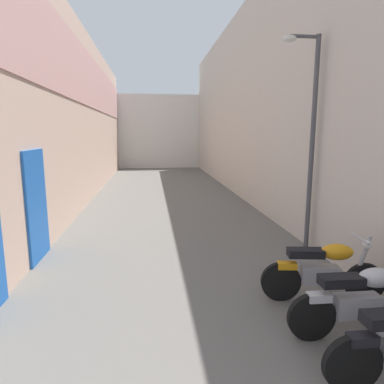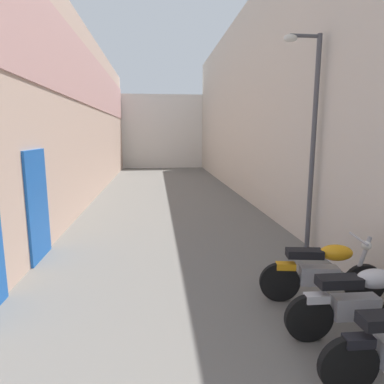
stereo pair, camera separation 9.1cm
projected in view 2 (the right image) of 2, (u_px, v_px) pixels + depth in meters
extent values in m
plane|color=#66635E|center=(174.00, 218.00, 9.99)|extent=(41.44, 41.44, 0.00)
cube|color=beige|center=(77.00, 114.00, 11.08)|extent=(0.40, 25.44, 6.26)
cube|color=blue|center=(37.00, 205.00, 6.64)|extent=(0.06, 1.10, 2.20)
cube|color=#DBA39E|center=(81.00, 71.00, 10.86)|extent=(0.04, 25.44, 2.00)
cube|color=beige|center=(258.00, 101.00, 11.65)|extent=(0.40, 25.44, 7.22)
cube|color=silver|center=(162.00, 132.00, 24.93)|extent=(8.77, 2.00, 5.22)
cylinder|color=black|center=(348.00, 366.00, 3.23)|extent=(0.60, 0.09, 0.60)
cube|color=black|center=(358.00, 341.00, 3.19)|extent=(0.28, 0.14, 0.10)
cylinder|color=black|center=(309.00, 318.00, 4.06)|extent=(0.60, 0.09, 0.60)
cube|color=#9E9EA3|center=(355.00, 307.00, 4.08)|extent=(0.56, 0.21, 0.28)
ellipsoid|color=#B7B7BC|center=(376.00, 279.00, 4.04)|extent=(0.49, 0.27, 0.24)
cube|color=black|center=(339.00, 282.00, 4.01)|extent=(0.53, 0.23, 0.12)
cube|color=#B7B7BC|center=(317.00, 298.00, 4.02)|extent=(0.28, 0.15, 0.10)
cylinder|color=black|center=(364.00, 284.00, 4.98)|extent=(0.61, 0.17, 0.60)
cylinder|color=black|center=(280.00, 282.00, 5.04)|extent=(0.61, 0.17, 0.60)
cube|color=#9E9EA3|center=(319.00, 275.00, 4.99)|extent=(0.58, 0.28, 0.28)
ellipsoid|color=orange|center=(336.00, 253.00, 4.92)|extent=(0.51, 0.33, 0.24)
cube|color=black|center=(304.00, 253.00, 4.94)|extent=(0.55, 0.30, 0.12)
cylinder|color=#9E9EA3|center=(361.00, 261.00, 4.92)|extent=(0.25, 0.10, 0.77)
cylinder|color=#9E9EA3|center=(359.00, 239.00, 4.87)|extent=(0.12, 0.58, 0.04)
sphere|color=silver|center=(366.00, 245.00, 4.88)|extent=(0.14, 0.14, 0.14)
cube|color=orange|center=(286.00, 266.00, 4.99)|extent=(0.30, 0.18, 0.10)
cylinder|color=#47474C|center=(313.00, 148.00, 6.91)|extent=(0.10, 0.10, 4.43)
cylinder|color=#47474C|center=(305.00, 36.00, 6.50)|extent=(0.60, 0.07, 0.07)
ellipsoid|color=silver|center=(290.00, 38.00, 6.48)|extent=(0.28, 0.18, 0.14)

